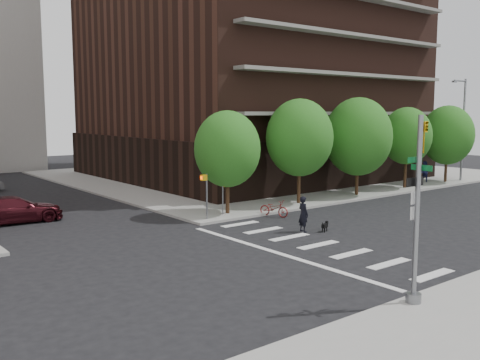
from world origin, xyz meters
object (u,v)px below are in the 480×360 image
Objects in this scene: scooter at (274,208)px; pedestrian_far at (425,172)px; traffic_signal at (417,224)px; parked_car_maroon at (14,210)px; dog_walker at (303,214)px.

pedestrian_far is (20.38, 2.99, 0.57)m from scooter.
parked_car_maroon is at bearing 106.36° from traffic_signal.
pedestrian_far reaches higher than parked_car_maroon.
parked_car_maroon is 16.24m from dog_walker.
traffic_signal reaches higher than dog_walker.
pedestrian_far is (33.19, -4.68, 0.30)m from parked_car_maroon.
traffic_signal is 31.80m from pedestrian_far.
traffic_signal is at bearing -59.02° from pedestrian_far.
dog_walker is (-1.57, -4.04, 0.45)m from scooter.
traffic_signal is 15.57m from scooter.
parked_car_maroon reaches higher than scooter.
traffic_signal is 11.22m from dog_walker.
parked_car_maroon is 2.79× the size of dog_walker.
traffic_signal is at bearing 161.71° from dog_walker.
scooter is 4.36m from dog_walker.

